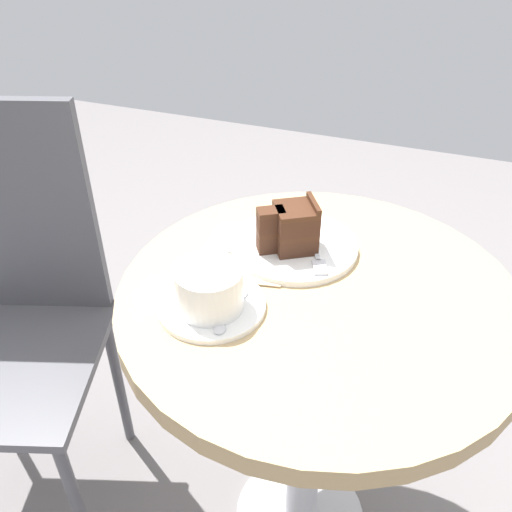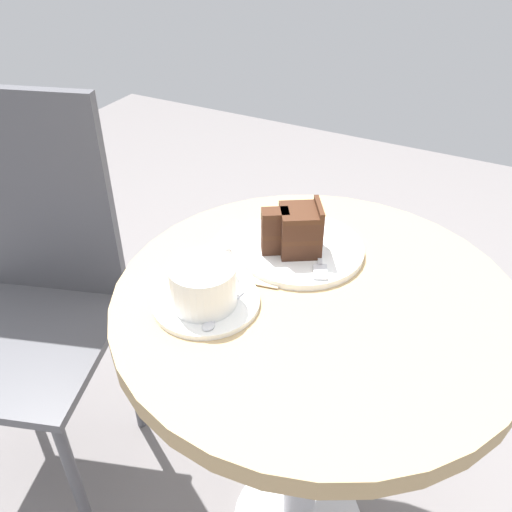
% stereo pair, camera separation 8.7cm
% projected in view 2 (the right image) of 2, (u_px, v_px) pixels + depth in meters
% --- Properties ---
extents(cafe_table, '(0.65, 0.65, 0.68)m').
position_uv_depth(cafe_table, '(312.00, 350.00, 0.93)').
color(cafe_table, tan).
rests_on(cafe_table, ground).
extents(saucer, '(0.17, 0.17, 0.01)m').
position_uv_depth(saucer, '(206.00, 301.00, 0.84)').
color(saucer, white).
rests_on(saucer, cafe_table).
extents(coffee_cup, '(0.14, 0.10, 0.07)m').
position_uv_depth(coffee_cup, '(204.00, 283.00, 0.81)').
color(coffee_cup, white).
rests_on(coffee_cup, saucer).
extents(teaspoon, '(0.10, 0.02, 0.00)m').
position_uv_depth(teaspoon, '(219.00, 315.00, 0.80)').
color(teaspoon, silver).
rests_on(teaspoon, saucer).
extents(cake_plate, '(0.22, 0.22, 0.01)m').
position_uv_depth(cake_plate, '(300.00, 249.00, 0.95)').
color(cake_plate, white).
rests_on(cake_plate, cafe_table).
extents(cake_slice, '(0.09, 0.11, 0.09)m').
position_uv_depth(cake_slice, '(297.00, 230.00, 0.91)').
color(cake_slice, '#422619').
rests_on(cake_slice, cake_plate).
extents(fork, '(0.15, 0.08, 0.00)m').
position_uv_depth(fork, '(320.00, 258.00, 0.91)').
color(fork, silver).
rests_on(fork, cake_plate).
extents(napkin, '(0.19, 0.17, 0.00)m').
position_uv_depth(napkin, '(250.00, 253.00, 0.95)').
color(napkin, beige).
rests_on(napkin, cafe_table).
extents(cafe_chair, '(0.48, 0.48, 0.91)m').
position_uv_depth(cafe_chair, '(25.00, 280.00, 1.13)').
color(cafe_chair, '#4C4C51').
rests_on(cafe_chair, ground).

